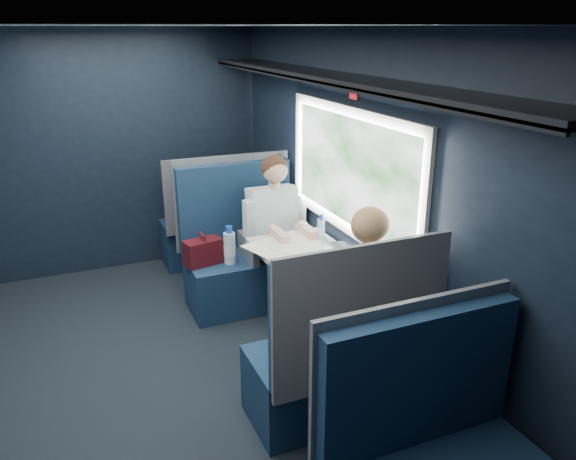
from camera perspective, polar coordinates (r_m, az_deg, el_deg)
name	(u,v)px	position (r m, az deg, el deg)	size (l,w,h in m)	color
ground	(170,375)	(4.15, -11.89, -14.20)	(2.80, 4.20, 0.01)	black
room_shell	(157,168)	(3.55, -13.21, 6.12)	(3.00, 4.40, 2.40)	black
table	(305,264)	(4.10, 1.71, -3.52)	(0.62, 1.00, 0.74)	#54565E
seat_bay_near	(242,257)	(4.87, -4.69, -2.74)	(1.06, 0.62, 1.26)	#0C1E38
seat_bay_far	(338,361)	(3.45, 5.06, -13.15)	(1.04, 0.62, 1.26)	#0C1E38
seat_row_front	(214,225)	(5.71, -7.54, 0.50)	(1.04, 0.51, 1.16)	#0C1E38
man	(277,227)	(4.70, -1.09, 0.35)	(0.53, 0.56, 1.32)	black
woman	(362,295)	(3.53, 7.55, -6.57)	(0.53, 0.56, 1.32)	black
papers	(302,252)	(4.10, 1.43, -2.27)	(0.55, 0.79, 0.01)	white
laptop	(350,241)	(4.14, 6.33, -1.17)	(0.36, 0.41, 0.26)	silver
bottle_small	(321,229)	(4.32, 3.38, 0.12)	(0.06, 0.06, 0.20)	silver
cup	(304,227)	(4.50, 1.59, 0.27)	(0.06, 0.06, 0.08)	white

